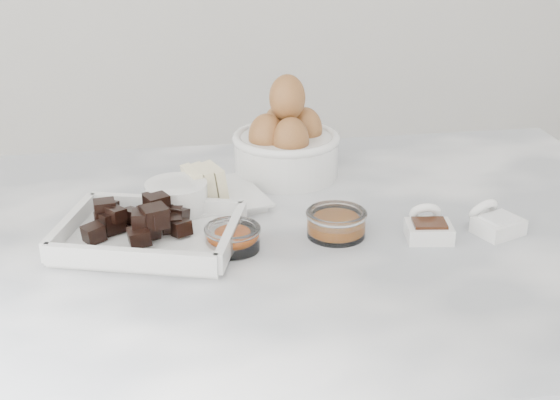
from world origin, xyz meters
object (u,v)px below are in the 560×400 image
at_px(butter_plate, 212,191).
at_px(sugar_ramekin, 177,199).
at_px(chocolate_dish, 149,227).
at_px(vanilla_spoon, 428,226).
at_px(salt_spoon, 494,221).
at_px(honey_bowl, 336,223).
at_px(egg_bowl, 286,144).
at_px(zest_bowl, 233,237).

relative_size(butter_plate, sugar_ramekin, 1.94).
xyz_separation_m(chocolate_dish, vanilla_spoon, (0.38, -0.04, -0.01)).
bearing_deg(vanilla_spoon, salt_spoon, 0.66).
bearing_deg(honey_bowl, chocolate_dish, 177.03).
height_order(egg_bowl, zest_bowl, egg_bowl).
bearing_deg(vanilla_spoon, butter_plate, 150.00).
bearing_deg(salt_spoon, sugar_ramekin, 164.73).
bearing_deg(sugar_ramekin, salt_spoon, -15.27).
bearing_deg(zest_bowl, vanilla_spoon, -1.13).
xyz_separation_m(butter_plate, salt_spoon, (0.39, -0.16, -0.00)).
height_order(chocolate_dish, vanilla_spoon, chocolate_dish).
relative_size(butter_plate, egg_bowl, 0.98).
distance_m(vanilla_spoon, salt_spoon, 0.10).
bearing_deg(salt_spoon, honey_bowl, 174.12).
bearing_deg(zest_bowl, salt_spoon, -0.65).
xyz_separation_m(egg_bowl, honey_bowl, (0.03, -0.24, -0.04)).
bearing_deg(chocolate_dish, honey_bowl, -2.97).
distance_m(egg_bowl, honey_bowl, 0.25).
bearing_deg(salt_spoon, butter_plate, 156.86).
xyz_separation_m(egg_bowl, zest_bowl, (-0.12, -0.26, -0.04)).
distance_m(sugar_ramekin, honey_bowl, 0.24).
bearing_deg(salt_spoon, zest_bowl, 179.35).
height_order(egg_bowl, honey_bowl, egg_bowl).
relative_size(zest_bowl, salt_spoon, 0.86).
height_order(sugar_ramekin, vanilla_spoon, sugar_ramekin).
height_order(sugar_ramekin, salt_spoon, sugar_ramekin).
relative_size(egg_bowl, salt_spoon, 2.00).
bearing_deg(sugar_ramekin, egg_bowl, 37.62).
bearing_deg(egg_bowl, salt_spoon, -46.01).
bearing_deg(egg_bowl, butter_plate, -143.13).
height_order(butter_plate, sugar_ramekin, butter_plate).
height_order(butter_plate, egg_bowl, egg_bowl).
distance_m(chocolate_dish, honey_bowl, 0.26).
bearing_deg(vanilla_spoon, zest_bowl, 178.87).
distance_m(honey_bowl, vanilla_spoon, 0.13).
xyz_separation_m(sugar_ramekin, salt_spoon, (0.44, -0.12, -0.01)).
xyz_separation_m(butter_plate, sugar_ramekin, (-0.05, -0.04, 0.01)).
relative_size(sugar_ramekin, zest_bowl, 1.17).
height_order(zest_bowl, vanilla_spoon, vanilla_spoon).
xyz_separation_m(egg_bowl, salt_spoon, (0.25, -0.26, -0.04)).
distance_m(butter_plate, salt_spoon, 0.42).
xyz_separation_m(butter_plate, zest_bowl, (0.02, -0.16, -0.00)).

